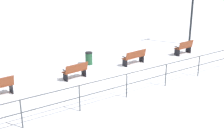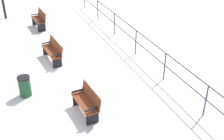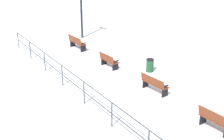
# 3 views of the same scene
# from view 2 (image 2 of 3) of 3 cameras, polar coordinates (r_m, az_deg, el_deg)

# --- Properties ---
(ground_plane) EXTENTS (80.00, 80.00, 0.00)m
(ground_plane) POSITION_cam_2_polar(r_m,az_deg,el_deg) (11.41, -8.88, -2.55)
(ground_plane) COLOR white
(ground_plane) RESTS_ON ground
(bench_nearest) EXTENTS (0.63, 1.43, 0.96)m
(bench_nearest) POSITION_cam_2_polar(r_m,az_deg,el_deg) (16.71, -13.93, 9.58)
(bench_nearest) COLOR brown
(bench_nearest) RESTS_ON ground
(bench_second) EXTENTS (0.63, 1.63, 0.90)m
(bench_second) POSITION_cam_2_polar(r_m,az_deg,el_deg) (12.95, -11.38, 3.77)
(bench_second) COLOR brown
(bench_second) RESTS_ON ground
(bench_third) EXTENTS (0.62, 1.39, 0.88)m
(bench_third) POSITION_cam_2_polar(r_m,az_deg,el_deg) (9.55, -4.89, -6.12)
(bench_third) COLOR brown
(bench_third) RESTS_ON ground
(waterfront_railing) EXTENTS (0.05, 17.08, 1.17)m
(waterfront_railing) POSITION_cam_2_polar(r_m,az_deg,el_deg) (12.21, 7.29, 4.13)
(waterfront_railing) COLOR #383D42
(waterfront_railing) RESTS_ON ground
(trash_bin) EXTENTS (0.45, 0.45, 0.77)m
(trash_bin) POSITION_cam_2_polar(r_m,az_deg,el_deg) (10.84, -16.63, -3.03)
(trash_bin) COLOR #1E4C2D
(trash_bin) RESTS_ON ground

